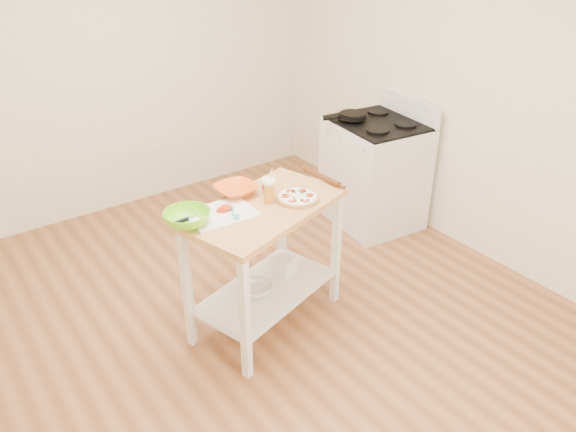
% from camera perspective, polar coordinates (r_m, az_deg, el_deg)
% --- Properties ---
extents(room_shell, '(4.04, 4.54, 2.74)m').
position_cam_1_polar(room_shell, '(3.27, -3.91, 7.74)').
color(room_shell, '#9D623A').
rests_on(room_shell, ground).
extents(prep_island, '(1.17, 0.84, 0.90)m').
position_cam_1_polar(prep_island, '(3.61, -2.34, -2.60)').
color(prep_island, tan).
rests_on(prep_island, ground).
extents(gas_stove, '(0.75, 0.85, 1.11)m').
position_cam_1_polar(gas_stove, '(5.02, 8.74, 4.40)').
color(gas_stove, silver).
rests_on(gas_stove, ground).
extents(skillet, '(0.38, 0.25, 0.03)m').
position_cam_1_polar(skillet, '(4.85, 6.49, 10.07)').
color(skillet, black).
rests_on(skillet, gas_stove).
extents(pizza, '(0.27, 0.27, 0.04)m').
position_cam_1_polar(pizza, '(3.55, 0.96, 1.90)').
color(pizza, tan).
rests_on(pizza, prep_island).
extents(cutting_board, '(0.42, 0.32, 0.04)m').
position_cam_1_polar(cutting_board, '(3.41, -6.94, 0.28)').
color(cutting_board, white).
rests_on(cutting_board, prep_island).
extents(spatula, '(0.08, 0.15, 0.01)m').
position_cam_1_polar(spatula, '(3.37, -5.46, 0.21)').
color(spatula, teal).
rests_on(spatula, cutting_board).
extents(knife, '(0.27, 0.06, 0.01)m').
position_cam_1_polar(knife, '(3.36, -10.20, -0.25)').
color(knife, silver).
rests_on(knife, cutting_board).
extents(orange_bowl, '(0.26, 0.26, 0.06)m').
position_cam_1_polar(orange_bowl, '(3.63, -5.32, 2.67)').
color(orange_bowl, orange).
rests_on(orange_bowl, prep_island).
extents(green_bowl, '(0.37, 0.37, 0.09)m').
position_cam_1_polar(green_bowl, '(3.31, -10.22, -0.20)').
color(green_bowl, '#78E61B').
rests_on(green_bowl, prep_island).
extents(beer_pint, '(0.07, 0.07, 0.14)m').
position_cam_1_polar(beer_pint, '(3.50, -1.93, 2.51)').
color(beer_pint, orange).
rests_on(beer_pint, prep_island).
extents(yogurt_tub, '(0.08, 0.08, 0.18)m').
position_cam_1_polar(yogurt_tub, '(3.63, -2.03, 3.11)').
color(yogurt_tub, white).
rests_on(yogurt_tub, prep_island).
extents(rolling_pin, '(0.06, 0.34, 0.04)m').
position_cam_1_polar(rolling_pin, '(3.82, 3.44, 3.98)').
color(rolling_pin, '#572E14').
rests_on(rolling_pin, prep_island).
extents(shelf_glass_bowl, '(0.25, 0.25, 0.07)m').
position_cam_1_polar(shelf_glass_bowl, '(3.78, -3.30, -7.40)').
color(shelf_glass_bowl, silver).
rests_on(shelf_glass_bowl, prep_island).
extents(shelf_bin, '(0.15, 0.15, 0.12)m').
position_cam_1_polar(shelf_bin, '(3.95, -0.33, -5.03)').
color(shelf_bin, white).
rests_on(shelf_bin, prep_island).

